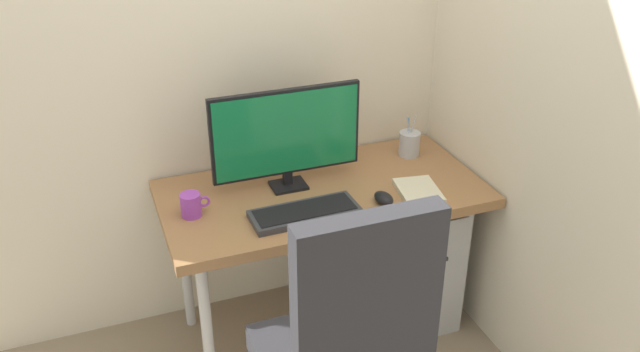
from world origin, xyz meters
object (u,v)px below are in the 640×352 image
(monitor, at_px, (286,134))
(mouse, at_px, (384,198))
(keyboard, at_px, (305,213))
(notebook, at_px, (418,191))
(filing_cabinet, at_px, (397,254))
(pen_holder, at_px, (409,143))
(coffee_mug, at_px, (191,205))

(monitor, xyz_separation_m, mouse, (0.30, -0.27, -0.21))
(monitor, bearing_deg, keyboard, -93.17)
(mouse, bearing_deg, notebook, -1.51)
(keyboard, bearing_deg, monitor, 86.83)
(filing_cabinet, height_order, notebook, notebook)
(mouse, bearing_deg, keyboard, 168.43)
(pen_holder, bearing_deg, notebook, -111.18)
(mouse, bearing_deg, filing_cabinet, 38.42)
(keyboard, relative_size, mouse, 4.22)
(notebook, bearing_deg, coffee_mug, 179.57)
(notebook, xyz_separation_m, coffee_mug, (-0.88, 0.15, 0.03))
(notebook, bearing_deg, filing_cabinet, 94.61)
(mouse, relative_size, notebook, 0.47)
(filing_cabinet, height_order, pen_holder, pen_holder)
(notebook, bearing_deg, mouse, -163.84)
(coffee_mug, bearing_deg, mouse, -13.54)
(keyboard, xyz_separation_m, mouse, (0.32, -0.02, 0.01))
(pen_holder, bearing_deg, filing_cabinet, -125.37)
(keyboard, xyz_separation_m, pen_holder, (0.61, 0.33, 0.04))
(mouse, height_order, coffee_mug, coffee_mug)
(filing_cabinet, xyz_separation_m, monitor, (-0.48, 0.08, 0.63))
(mouse, height_order, notebook, mouse)
(keyboard, relative_size, coffee_mug, 3.67)
(monitor, relative_size, mouse, 6.18)
(mouse, bearing_deg, pen_holder, 41.85)
(filing_cabinet, xyz_separation_m, coffee_mug, (-0.89, -0.02, 0.45))
(filing_cabinet, relative_size, mouse, 6.13)
(keyboard, distance_m, notebook, 0.48)
(keyboard, distance_m, mouse, 0.32)
(coffee_mug, bearing_deg, monitor, 12.86)
(coffee_mug, bearing_deg, pen_holder, 9.83)
(pen_holder, xyz_separation_m, coffee_mug, (-1.00, -0.17, -0.01))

